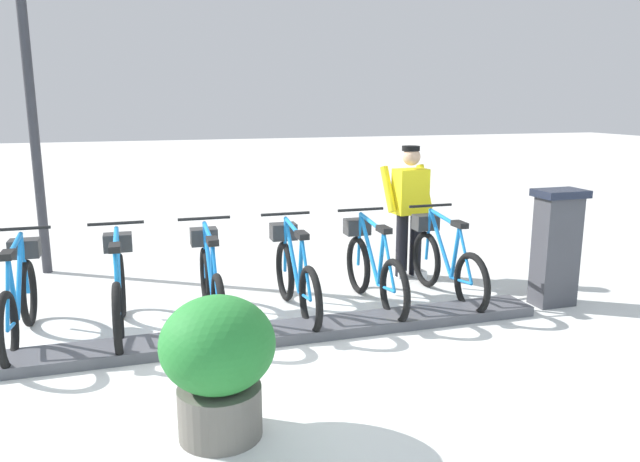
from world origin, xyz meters
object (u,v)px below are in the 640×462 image
bike_docked_3 (211,281)px  planter_bush (218,360)px  bike_docked_1 (373,267)px  bike_docked_2 (295,274)px  bike_docked_5 (19,298)px  bike_docked_0 (444,261)px  lamp_post (27,65)px  payment_kiosk (556,246)px  bike_docked_4 (119,289)px  worker_near_rack (410,207)px

bike_docked_3 → planter_bush: 2.18m
bike_docked_1 → bike_docked_3: (0.00, 1.75, 0.00)m
bike_docked_2 → bike_docked_5: 2.63m
bike_docked_1 → bike_docked_3: size_ratio=1.00×
bike_docked_1 → bike_docked_5: same height
bike_docked_0 → bike_docked_5: (0.00, 4.38, 0.00)m
lamp_post → payment_kiosk: bearing=-119.0°
payment_kiosk → bike_docked_4: payment_kiosk is taller
bike_docked_2 → planter_bush: bearing=153.1°
bike_docked_1 → bike_docked_3: 1.75m
bike_docked_5 → planter_bush: (-2.16, -1.53, 0.11)m
bike_docked_0 → bike_docked_4: (0.00, 3.50, 0.00)m
payment_kiosk → bike_docked_3: (0.57, 3.65, -0.24)m
bike_docked_1 → worker_near_rack: 1.32m
bike_docked_1 → worker_near_rack: (0.89, -0.85, 0.48)m
payment_kiosk → bike_docked_3: bearing=81.1°
bike_docked_0 → planter_bush: bike_docked_0 is taller
bike_docked_5 → planter_bush: size_ratio=1.77×
bike_docked_5 → bike_docked_2: bearing=-90.0°
worker_near_rack → planter_bush: 4.18m
bike_docked_0 → bike_docked_3: bearing=90.0°
bike_docked_5 → lamp_post: lamp_post is taller
bike_docked_1 → bike_docked_2: size_ratio=1.00×
payment_kiosk → bike_docked_1: bearing=73.3°
bike_docked_2 → worker_near_rack: worker_near_rack is taller
payment_kiosk → planter_bush: payment_kiosk is taller
payment_kiosk → bike_docked_3: payment_kiosk is taller
bike_docked_2 → bike_docked_5: size_ratio=1.00×
worker_near_rack → payment_kiosk: bearing=-144.3°
bike_docked_4 → worker_near_rack: 3.62m
bike_docked_0 → bike_docked_5: size_ratio=1.00×
lamp_post → planter_bush: lamp_post is taller
bike_docked_2 → lamp_post: size_ratio=0.43×
bike_docked_1 → bike_docked_5: size_ratio=1.00×
bike_docked_2 → bike_docked_0: bearing=-90.0°
bike_docked_0 → lamp_post: lamp_post is taller
bike_docked_2 → lamp_post: (2.47, 2.70, 2.20)m
bike_docked_1 → payment_kiosk: bearing=-106.7°
bike_docked_2 → planter_bush: size_ratio=1.77×
bike_docked_0 → worker_near_rack: bearing=1.6°
lamp_post → bike_docked_2: bearing=-132.4°
lamp_post → bike_docked_1: bearing=-124.6°
payment_kiosk → bike_docked_0: bearing=60.9°
bike_docked_2 → bike_docked_4: 1.75m
bike_docked_1 → bike_docked_4: size_ratio=1.00×
bike_docked_1 → planter_bush: bearing=137.6°
payment_kiosk → bike_docked_1: size_ratio=0.74×
lamp_post → planter_bush: 5.33m
bike_docked_0 → bike_docked_4: bearing=90.0°
bike_docked_3 → bike_docked_2: bearing=-90.0°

